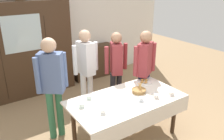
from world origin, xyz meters
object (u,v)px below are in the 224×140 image
Objects in this scene: spoon_far_left at (165,87)px; person_beside_shelf at (86,64)px; tea_cup_near_right at (171,94)px; tea_cup_mid_left at (82,106)px; tea_cup_mid_right at (141,99)px; spoon_front_edge at (155,92)px; book_stack at (93,45)px; pastry_plate at (144,82)px; tea_cup_near_left at (103,112)px; tea_cup_back_edge at (89,97)px; wall_cabinet at (23,51)px; person_by_cabinet at (144,65)px; bookshelf_low at (93,62)px; bread_basket at (139,90)px; person_behind_table_left at (116,64)px; tea_cup_front_edge at (156,96)px; person_near_right_end at (52,80)px; dining_table at (127,105)px.

spoon_far_left is 1.51m from person_beside_shelf.
tea_cup_mid_left is (-1.37, 0.48, 0.00)m from tea_cup_near_right.
spoon_front_edge is (0.37, 0.08, -0.02)m from tea_cup_mid_right.
pastry_plate is at bearing -96.17° from book_stack.
tea_cup_near_right is at bearing -7.63° from tea_cup_near_left.
wall_cabinet is at bearing 100.27° from tea_cup_back_edge.
person_beside_shelf is 1.10m from person_by_cabinet.
tea_cup_back_edge reaches higher than spoon_far_left.
bread_basket is at bearing -102.88° from bookshelf_low.
book_stack reaches higher than pastry_plate.
tea_cup_near_left is at bearing -132.33° from person_behind_table_left.
person_beside_shelf reaches higher than tea_cup_front_edge.
tea_cup_front_edge is 0.08× the size of person_behind_table_left.
tea_cup_mid_left is at bearing -168.02° from person_by_cabinet.
tea_cup_near_left is at bearing -117.13° from book_stack.
pastry_plate is (-0.25, -2.31, -0.12)m from book_stack.
tea_cup_mid_left is 0.36m from tea_cup_near_left.
wall_cabinet is 16.50× the size of tea_cup_back_edge.
tea_cup_back_edge is at bearing 157.14° from spoon_front_edge.
wall_cabinet is 2.75m from pastry_plate.
dining_table is at bearing -38.75° from person_near_right_end.
person_behind_table_left is at bearing 87.63° from tea_cup_front_edge.
tea_cup_mid_right is at bearing -168.62° from spoon_far_left.
tea_cup_near_right is 1.46m from tea_cup_mid_left.
dining_table is 1.25m from person_near_right_end.
tea_cup_near_right is (0.27, -0.07, 0.00)m from tea_cup_front_edge.
pastry_plate is at bearing -14.93° from person_near_right_end.
tea_cup_near_right is 0.83m from person_by_cabinet.
wall_cabinet is 1.29× the size of person_beside_shelf.
pastry_plate is at bearing 93.45° from tea_cup_near_right.
person_near_right_end is at bearing 165.07° from pastry_plate.
book_stack is 0.12× the size of person_near_right_end.
person_behind_table_left is at bearing 47.67° from tea_cup_near_left.
tea_cup_mid_right is at bearing -104.88° from book_stack.
person_beside_shelf reaches higher than person_behind_table_left.
pastry_plate is at bearing 44.38° from tea_cup_mid_right.
pastry_plate is at bearing 27.21° from dining_table.
person_near_right_end reaches higher than spoon_front_edge.
dining_table is 15.31× the size of spoon_far_left.
tea_cup_near_left is 1.48m from person_by_cabinet.
bookshelf_low is 4.01× the size of pastry_plate.
tea_cup_mid_left is (-1.59, -2.45, -0.10)m from book_stack.
tea_cup_near_right is (-0.21, -2.93, -0.10)m from book_stack.
person_by_cabinet reaches higher than spoon_front_edge.
book_stack is at bearing 75.54° from person_behind_table_left.
tea_cup_mid_right is (0.63, -0.51, -0.00)m from tea_cup_back_edge.
person_near_right_end reaches higher than tea_cup_front_edge.
tea_cup_back_edge is at bearing 151.24° from tea_cup_near_right.
bookshelf_low is 0.70× the size of person_behind_table_left.
bread_basket is at bearing -18.68° from tea_cup_back_edge.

